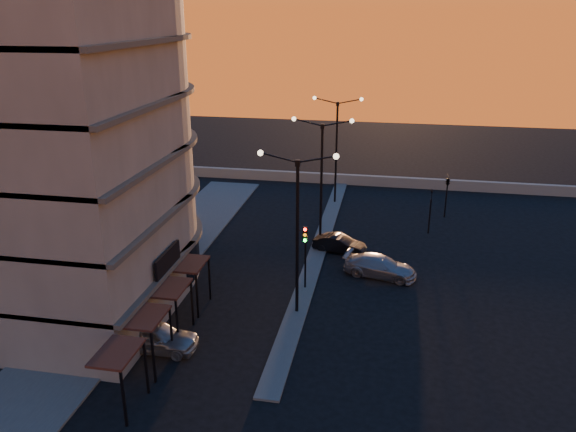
{
  "coord_description": "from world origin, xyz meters",
  "views": [
    {
      "loc": [
        4.8,
        -28.06,
        16.41
      ],
      "look_at": [
        -1.45,
        4.88,
        4.08
      ],
      "focal_mm": 35.0,
      "sensor_mm": 36.0,
      "label": 1
    }
  ],
  "objects_px": {
    "streetlamp_mid": "(322,173)",
    "car_wagon": "(380,266)",
    "traffic_light_main": "(305,247)",
    "car_hatchback": "(155,337)",
    "car_sedan": "(339,244)"
  },
  "relations": [
    {
      "from": "streetlamp_mid",
      "to": "car_wagon",
      "type": "distance_m",
      "value": 7.95
    },
    {
      "from": "traffic_light_main",
      "to": "car_hatchback",
      "type": "distance_m",
      "value": 10.46
    },
    {
      "from": "streetlamp_mid",
      "to": "car_wagon",
      "type": "height_order",
      "value": "streetlamp_mid"
    },
    {
      "from": "car_wagon",
      "to": "traffic_light_main",
      "type": "bearing_deg",
      "value": 133.6
    },
    {
      "from": "streetlamp_mid",
      "to": "car_hatchback",
      "type": "relative_size",
      "value": 2.14
    },
    {
      "from": "streetlamp_mid",
      "to": "car_hatchback",
      "type": "distance_m",
      "value": 17.08
    },
    {
      "from": "car_wagon",
      "to": "car_sedan",
      "type": "bearing_deg",
      "value": 53.29
    },
    {
      "from": "traffic_light_main",
      "to": "car_hatchback",
      "type": "bearing_deg",
      "value": -129.42
    },
    {
      "from": "car_sedan",
      "to": "car_wagon",
      "type": "height_order",
      "value": "car_wagon"
    },
    {
      "from": "car_sedan",
      "to": "streetlamp_mid",
      "type": "bearing_deg",
      "value": 72.48
    },
    {
      "from": "car_hatchback",
      "to": "car_sedan",
      "type": "distance_m",
      "value": 16.26
    },
    {
      "from": "streetlamp_mid",
      "to": "traffic_light_main",
      "type": "relative_size",
      "value": 2.24
    },
    {
      "from": "car_hatchback",
      "to": "car_wagon",
      "type": "distance_m",
      "value": 15.39
    },
    {
      "from": "car_hatchback",
      "to": "car_sedan",
      "type": "height_order",
      "value": "car_hatchback"
    },
    {
      "from": "traffic_light_main",
      "to": "streetlamp_mid",
      "type": "bearing_deg",
      "value": 90.0
    }
  ]
}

